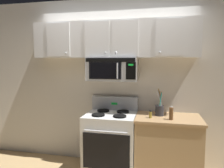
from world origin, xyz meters
name	(u,v)px	position (x,y,z in m)	size (l,w,h in m)	color
back_wall	(116,82)	(0.00, 0.79, 1.35)	(5.20, 0.10, 2.70)	silver
stove_range	(111,141)	(0.00, 0.42, 0.47)	(0.76, 0.69, 1.12)	white
over_range_microwave	(113,69)	(0.00, 0.54, 1.58)	(0.76, 0.43, 0.35)	#B7BABF
upper_cabinets	(113,40)	(0.00, 0.57, 2.02)	(2.50, 0.36, 0.55)	silver
counter_segment	(167,147)	(0.84, 0.43, 0.45)	(0.93, 0.65, 0.90)	tan
utensil_crock_charcoal	(160,109)	(0.72, 0.48, 1.00)	(0.12, 0.12, 0.40)	#2D2D33
salt_shaker	(171,110)	(0.89, 0.61, 0.96)	(0.05, 0.05, 0.12)	white
pepper_mill	(171,114)	(0.87, 0.29, 0.98)	(0.05, 0.05, 0.17)	brown
spice_jar	(150,114)	(0.59, 0.32, 0.95)	(0.04, 0.04, 0.11)	olive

